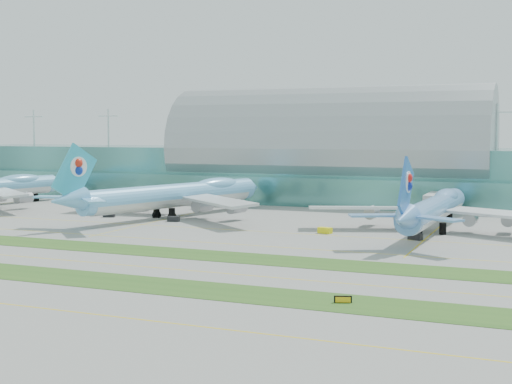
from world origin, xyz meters
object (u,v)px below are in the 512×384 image
at_px(terminal, 330,163).
at_px(airliner_c, 434,207).
at_px(taxiway_sign_east, 343,300).
at_px(airliner_b, 176,194).

bearing_deg(terminal, airliner_c, -55.29).
xyz_separation_m(terminal, taxiway_sign_east, (48.45, -156.83, -13.65)).
relative_size(terminal, taxiway_sign_east, 127.05).
bearing_deg(terminal, taxiway_sign_east, -72.83).
relative_size(airliner_c, taxiway_sign_east, 28.32).
bearing_deg(airliner_b, airliner_c, 14.95).
distance_m(terminal, taxiway_sign_east, 164.71).
relative_size(airliner_b, taxiway_sign_east, 30.82).
xyz_separation_m(terminal, airliner_c, (49.68, -71.71, -7.79)).
height_order(airliner_b, airliner_c, airliner_b).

